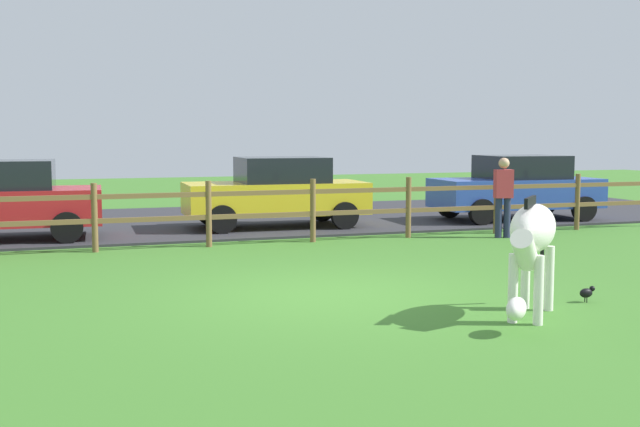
{
  "coord_description": "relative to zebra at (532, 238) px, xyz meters",
  "views": [
    {
      "loc": [
        -3.55,
        -9.67,
        2.1
      ],
      "look_at": [
        0.3,
        1.38,
        0.94
      ],
      "focal_mm": 44.5,
      "sensor_mm": 36.0,
      "label": 1
    }
  ],
  "objects": [
    {
      "name": "ground_plane",
      "position": [
        -1.69,
        2.0,
        -0.93
      ],
      "size": [
        60.0,
        60.0,
        0.0
      ],
      "primitive_type": "plane",
      "color": "#3D7528"
    },
    {
      "name": "parking_asphalt",
      "position": [
        -1.69,
        11.3,
        -0.9
      ],
      "size": [
        28.0,
        7.4,
        0.05
      ],
      "primitive_type": "cube",
      "color": "#2D2D33",
      "rests_on": "ground_plane"
    },
    {
      "name": "paddock_fence",
      "position": [
        -2.34,
        7.0,
        -0.21
      ],
      "size": [
        20.8,
        0.11,
        1.25
      ],
      "color": "brown",
      "rests_on": "ground_plane"
    },
    {
      "name": "zebra",
      "position": [
        0.0,
        0.0,
        0.0
      ],
      "size": [
        1.48,
        1.53,
        1.41
      ],
      "color": "white",
      "rests_on": "ground_plane"
    },
    {
      "name": "crow_on_grass",
      "position": [
        1.17,
        0.49,
        -0.8
      ],
      "size": [
        0.21,
        0.1,
        0.2
      ],
      "color": "black",
      "rests_on": "ground_plane"
    },
    {
      "name": "parked_car_yellow",
      "position": [
        -0.34,
        9.3,
        -0.08
      ],
      "size": [
        4.06,
        2.01,
        1.56
      ],
      "color": "yellow",
      "rests_on": "parking_asphalt"
    },
    {
      "name": "parked_car_blue",
      "position": [
        5.62,
        8.9,
        -0.08
      ],
      "size": [
        4.08,
        2.05,
        1.56
      ],
      "color": "#2D4CAD",
      "rests_on": "parking_asphalt"
    },
    {
      "name": "visitor_near_fence",
      "position": [
        3.62,
        6.34,
        -0.02
      ],
      "size": [
        0.4,
        0.3,
        1.64
      ],
      "color": "#232847",
      "rests_on": "ground_plane"
    }
  ]
}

